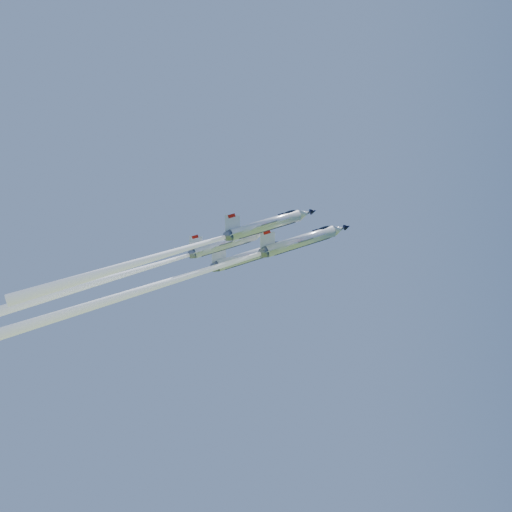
# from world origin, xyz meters

# --- Properties ---
(jet_lead) EXTENTS (45.82, 24.96, 47.44)m
(jet_lead) POSITION_xyz_m (-11.05, -5.06, 99.06)
(jet_lead) COLOR silver
(jet_left) EXTENTS (49.68, 27.07, 54.20)m
(jet_left) POSITION_xyz_m (-24.23, -1.13, 96.73)
(jet_left) COLOR silver
(jet_right) EXTENTS (36.31, 19.76, 33.74)m
(jet_right) POSITION_xyz_m (-10.49, -10.46, 102.30)
(jet_right) COLOR silver
(jet_slot) EXTENTS (33.10, 18.01, 31.12)m
(jet_slot) POSITION_xyz_m (-17.45, -5.88, 100.77)
(jet_slot) COLOR silver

